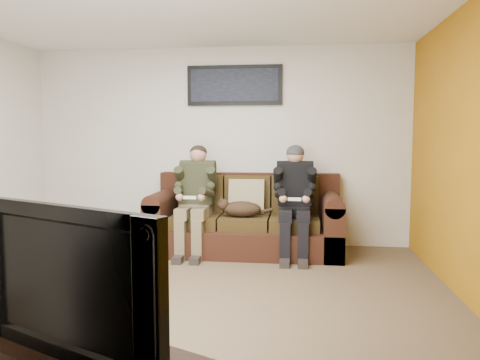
# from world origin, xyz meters

# --- Properties ---
(floor) EXTENTS (5.00, 5.00, 0.00)m
(floor) POSITION_xyz_m (0.00, 0.00, 0.00)
(floor) COLOR brown
(floor) RESTS_ON ground
(wall_back) EXTENTS (5.00, 0.00, 5.00)m
(wall_back) POSITION_xyz_m (0.00, 2.25, 1.30)
(wall_back) COLOR beige
(wall_back) RESTS_ON ground
(wall_front) EXTENTS (5.00, 0.00, 5.00)m
(wall_front) POSITION_xyz_m (0.00, -2.25, 1.30)
(wall_front) COLOR beige
(wall_front) RESTS_ON ground
(accent_wall_right) EXTENTS (0.00, 4.50, 4.50)m
(accent_wall_right) POSITION_xyz_m (2.49, 0.00, 1.30)
(accent_wall_right) COLOR #A46910
(accent_wall_right) RESTS_ON ground
(sofa) EXTENTS (2.34, 1.01, 0.96)m
(sofa) POSITION_xyz_m (0.41, 1.83, 0.36)
(sofa) COLOR #33190F
(sofa) RESTS_ON ground
(throw_pillow) EXTENTS (0.45, 0.21, 0.44)m
(throw_pillow) POSITION_xyz_m (0.41, 1.88, 0.68)
(throw_pillow) COLOR #998964
(throw_pillow) RESTS_ON sofa
(throw_blanket) EXTENTS (0.48, 0.23, 0.08)m
(throw_blanket) POSITION_xyz_m (-0.30, 2.13, 0.96)
(throw_blanket) COLOR tan
(throw_blanket) RESTS_ON sofa
(person_left) EXTENTS (0.51, 0.87, 1.32)m
(person_left) POSITION_xyz_m (-0.19, 1.64, 0.75)
(person_left) COLOR brown
(person_left) RESTS_ON sofa
(person_right) EXTENTS (0.51, 0.86, 1.33)m
(person_right) POSITION_xyz_m (1.02, 1.64, 0.75)
(person_right) COLOR black
(person_right) RESTS_ON sofa
(cat) EXTENTS (0.66, 0.26, 0.24)m
(cat) POSITION_xyz_m (0.37, 1.60, 0.57)
(cat) COLOR #402A19
(cat) RESTS_ON sofa
(framed_poster) EXTENTS (1.25, 0.05, 0.52)m
(framed_poster) POSITION_xyz_m (0.21, 2.22, 2.10)
(framed_poster) COLOR black
(framed_poster) RESTS_ON wall_back
(television) EXTENTS (1.14, 0.64, 0.69)m
(television) POSITION_xyz_m (0.08, -1.95, 0.80)
(television) COLOR black
(television) RESTS_ON tv_stand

